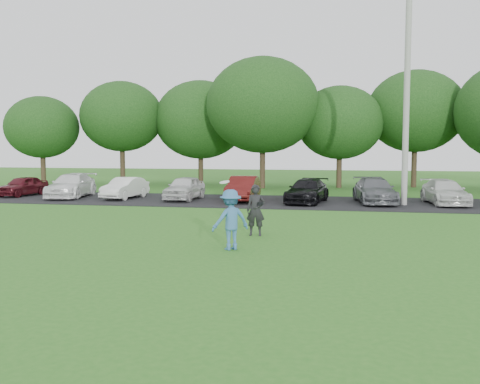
% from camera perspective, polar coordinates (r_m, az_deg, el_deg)
% --- Properties ---
extents(ground, '(100.00, 100.00, 0.00)m').
position_cam_1_polar(ground, '(14.19, -2.72, -6.43)').
color(ground, '#2C6E1F').
rests_on(ground, ground).
extents(parking_lot, '(32.00, 6.50, 0.03)m').
position_cam_1_polar(parking_lot, '(26.86, 3.87, -1.03)').
color(parking_lot, black).
rests_on(parking_lot, ground).
extents(utility_pole, '(0.28, 0.28, 10.18)m').
position_cam_1_polar(utility_pole, '(26.35, 17.35, 9.70)').
color(utility_pole, '#A5A49F').
rests_on(utility_pole, ground).
extents(frisbee_player, '(1.21, 1.12, 1.88)m').
position_cam_1_polar(frisbee_player, '(14.40, -1.02, -2.96)').
color(frisbee_player, teal).
rests_on(frisbee_player, ground).
extents(camera_bystander, '(0.60, 0.44, 1.60)m').
position_cam_1_polar(camera_bystander, '(16.65, 1.69, -1.95)').
color(camera_bystander, black).
rests_on(camera_bystander, ground).
extents(parked_cars, '(30.41, 4.74, 1.26)m').
position_cam_1_polar(parked_cars, '(26.85, 4.33, 0.27)').
color(parked_cars, '#52121A').
rests_on(parked_cars, parking_lot).
extents(tree_row, '(42.39, 9.85, 8.64)m').
position_cam_1_polar(tree_row, '(36.38, 8.24, 8.20)').
color(tree_row, '#38281C').
rests_on(tree_row, ground).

